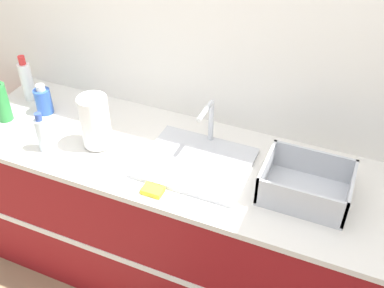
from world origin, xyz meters
The scene contains 10 objects.
wall_back centered at (0.00, 0.68, 1.30)m, with size 4.72×0.06×2.60m.
counter_cabinet centered at (0.00, 0.33, 0.44)m, with size 2.35×0.68×0.89m.
sink centered at (0.03, 0.31, 0.91)m, with size 0.48×0.40×0.24m.
paper_towel_roll centered at (-0.46, 0.26, 1.02)m, with size 0.14×0.14×0.26m.
dish_rack centered at (0.52, 0.30, 0.94)m, with size 0.36×0.28×0.14m.
bottle_white_spray centered at (-1.03, 0.47, 1.00)m, with size 0.07×0.07×0.26m.
bottle_clear centered at (-0.67, 0.13, 0.98)m, with size 0.06×0.06×0.20m.
bottle_green centered at (-1.02, 0.25, 1.00)m, with size 0.08×0.08×0.25m.
bottle_blue centered at (-0.87, 0.39, 0.96)m, with size 0.08×0.08×0.17m.
sponge centered at (-0.07, 0.06, 0.90)m, with size 0.09×0.06×0.02m.
Camera 1 is at (0.62, -1.13, 2.21)m, focal length 42.00 mm.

